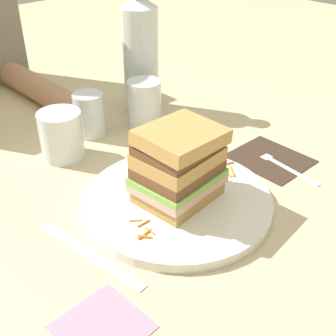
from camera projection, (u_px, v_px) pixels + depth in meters
ground_plane at (178, 205)px, 0.70m from camera, size 3.00×3.00×0.00m
main_plate at (181, 201)px, 0.69m from camera, size 0.30×0.30×0.02m
sandwich at (182, 165)px, 0.66m from camera, size 0.13×0.11×0.13m
carrot_shred_0 at (144, 223)px, 0.63m from camera, size 0.02×0.00×0.00m
carrot_shred_1 at (145, 234)px, 0.61m from camera, size 0.03×0.01×0.00m
carrot_shred_2 at (150, 231)px, 0.62m from camera, size 0.00×0.02×0.00m
carrot_shred_3 at (145, 237)px, 0.61m from camera, size 0.01×0.02×0.00m
carrot_shred_4 at (137, 221)px, 0.64m from camera, size 0.02×0.01×0.00m
carrot_shred_5 at (211, 169)px, 0.75m from camera, size 0.01×0.02×0.00m
carrot_shred_6 at (219, 169)px, 0.76m from camera, size 0.02×0.02×0.00m
carrot_shred_7 at (217, 170)px, 0.75m from camera, size 0.01×0.02×0.00m
carrot_shred_8 at (232, 171)px, 0.75m from camera, size 0.02×0.03×0.00m
carrot_shred_9 at (227, 173)px, 0.74m from camera, size 0.01×0.03×0.00m
carrot_shred_10 at (221, 176)px, 0.74m from camera, size 0.01×0.02×0.00m
carrot_shred_11 at (226, 164)px, 0.77m from camera, size 0.03×0.01×0.00m
carrot_shred_12 at (213, 166)px, 0.76m from camera, size 0.02×0.02×0.00m
napkin_dark at (270, 159)px, 0.82m from camera, size 0.12×0.14×0.00m
fork at (279, 162)px, 0.80m from camera, size 0.03×0.17×0.00m
knife at (92, 256)px, 0.60m from camera, size 0.04×0.20×0.00m
juice_glass at (145, 106)px, 0.91m from camera, size 0.07×0.07×0.10m
water_bottle at (141, 53)px, 0.94m from camera, size 0.08×0.08×0.28m
empty_tumbler_0 at (61, 135)px, 0.80m from camera, size 0.08×0.08×0.09m
empty_tumbler_1 at (89, 115)px, 0.88m from camera, size 0.06×0.06×0.09m
napkin_pink at (102, 327)px, 0.50m from camera, size 0.10×0.10×0.00m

